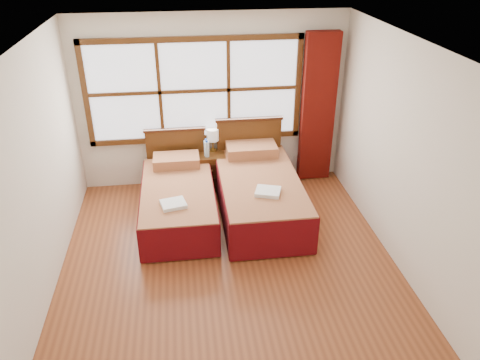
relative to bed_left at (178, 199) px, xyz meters
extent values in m
plane|color=brown|center=(0.58, -1.20, -0.29)|extent=(4.50, 4.50, 0.00)
plane|color=white|center=(0.58, -1.20, 2.31)|extent=(4.50, 4.50, 0.00)
plane|color=silver|center=(0.58, 1.05, 1.01)|extent=(4.00, 0.00, 4.00)
plane|color=silver|center=(-1.42, -1.20, 1.01)|extent=(0.00, 4.50, 4.50)
plane|color=silver|center=(2.58, -1.20, 1.01)|extent=(0.00, 4.50, 4.50)
cube|color=white|center=(0.33, 1.02, 1.21)|extent=(3.00, 0.02, 1.40)
cube|color=#4E2B11|center=(0.33, 1.00, 0.47)|extent=(3.16, 0.06, 0.08)
cube|color=#4E2B11|center=(0.33, 1.00, 1.95)|extent=(3.16, 0.06, 0.08)
cube|color=#4E2B11|center=(-1.21, 1.00, 1.21)|extent=(0.08, 0.06, 1.56)
cube|color=#4E2B11|center=(1.87, 1.00, 1.21)|extent=(0.08, 0.06, 1.56)
cube|color=#4E2B11|center=(-0.17, 1.00, 1.21)|extent=(0.05, 0.05, 1.40)
cube|color=#4E2B11|center=(0.83, 1.00, 1.21)|extent=(0.05, 0.05, 1.40)
cube|color=#4E2B11|center=(0.33, 1.00, 1.21)|extent=(3.00, 0.05, 0.05)
cube|color=#610F09|center=(2.18, 0.91, 0.88)|extent=(0.50, 0.16, 2.30)
cube|color=#3E1C0D|center=(0.00, -0.07, -0.15)|extent=(0.85, 1.70, 0.28)
cube|color=maroon|center=(0.00, -0.07, 0.10)|extent=(0.95, 1.89, 0.23)
cube|color=#630A0F|center=(-0.48, -0.07, -0.04)|extent=(0.03, 1.89, 0.47)
cube|color=#630A0F|center=(0.48, -0.07, -0.04)|extent=(0.03, 1.89, 0.47)
cube|color=#630A0F|center=(0.00, -1.01, -0.04)|extent=(0.95, 0.03, 0.47)
cube|color=maroon|center=(0.00, 0.62, 0.29)|extent=(0.67, 0.39, 0.15)
cube|color=#4E2B11|center=(0.00, 0.94, 0.17)|extent=(0.89, 0.06, 0.93)
cube|color=#3E1C0D|center=(0.00, 0.94, 0.64)|extent=(0.93, 0.08, 0.04)
cube|color=#3E1C0D|center=(1.13, -0.07, -0.14)|extent=(0.95, 1.90, 0.31)
cube|color=maroon|center=(1.13, -0.07, 0.15)|extent=(1.07, 2.11, 0.26)
cube|color=#630A0F|center=(0.59, -0.07, -0.01)|extent=(0.03, 2.11, 0.53)
cube|color=#630A0F|center=(1.66, -0.07, -0.01)|extent=(0.03, 2.11, 0.53)
cube|color=#630A0F|center=(1.13, -1.12, -0.01)|extent=(1.07, 0.03, 0.53)
cube|color=maroon|center=(1.13, 0.70, 0.36)|extent=(0.74, 0.43, 0.17)
cube|color=#4E2B11|center=(1.13, 0.94, 0.23)|extent=(0.99, 0.06, 1.03)
cube|color=#3E1C0D|center=(1.13, 0.94, 0.75)|extent=(1.03, 0.08, 0.04)
cube|color=#4E2B11|center=(0.52, 0.80, -0.01)|extent=(0.43, 0.38, 0.57)
cube|color=#3E1C0D|center=(0.52, 0.60, -0.12)|extent=(0.38, 0.02, 0.17)
cube|color=#3E1C0D|center=(0.52, 0.60, 0.11)|extent=(0.38, 0.02, 0.17)
sphere|color=olive|center=(0.52, 0.58, -0.12)|extent=(0.03, 0.03, 0.03)
sphere|color=olive|center=(0.52, 0.58, 0.11)|extent=(0.03, 0.03, 0.03)
cube|color=white|center=(-0.05, -0.53, 0.24)|extent=(0.35, 0.32, 0.05)
cube|color=white|center=(1.16, -0.49, 0.30)|extent=(0.38, 0.36, 0.05)
cylinder|color=#B58C3A|center=(0.57, 0.93, 0.29)|extent=(0.11, 0.11, 0.02)
cylinder|color=#B58C3A|center=(0.57, 0.93, 0.37)|extent=(0.02, 0.02, 0.15)
cylinder|color=white|center=(0.57, 0.93, 0.54)|extent=(0.18, 0.18, 0.18)
cylinder|color=#ACCEDE|center=(0.46, 0.72, 0.40)|extent=(0.07, 0.07, 0.23)
cylinder|color=blue|center=(0.46, 0.72, 0.53)|extent=(0.03, 0.03, 0.03)
cylinder|color=#ACCEDE|center=(0.45, 0.76, 0.40)|extent=(0.07, 0.07, 0.24)
cylinder|color=blue|center=(0.45, 0.76, 0.53)|extent=(0.03, 0.03, 0.03)
camera|label=1|loc=(0.11, -5.62, 3.29)|focal=35.00mm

